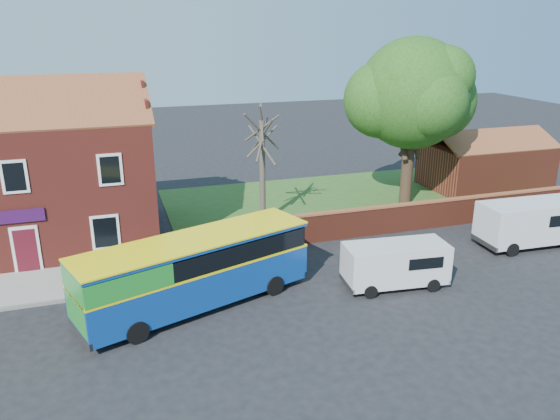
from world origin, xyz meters
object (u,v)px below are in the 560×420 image
object	(u,v)px
van_near	(396,263)
van_far	(530,222)
large_tree	(412,97)
bus	(189,270)

from	to	relation	value
van_near	van_far	world-z (taller)	van_far
van_far	large_tree	distance (m)	10.21
van_far	large_tree	world-z (taller)	large_tree
large_tree	bus	bearing A→B (deg)	-148.00
van_far	large_tree	xyz separation A→B (m)	(-2.41, 8.30, 5.44)
bus	van_far	xyz separation A→B (m)	(17.70, 1.25, -0.37)
bus	van_near	bearing A→B (deg)	-24.42
bus	large_tree	size ratio (longest dim) A/B	0.96
van_far	van_near	bearing A→B (deg)	-164.66
van_near	van_far	bearing A→B (deg)	18.53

